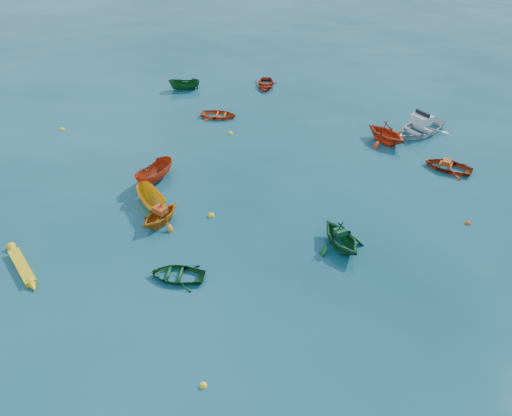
% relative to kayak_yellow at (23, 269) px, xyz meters
% --- Properties ---
extents(ground, '(160.00, 160.00, 0.00)m').
position_rel_kayak_yellow_xyz_m(ground, '(7.75, 4.00, 0.00)').
color(ground, '#093D45').
rests_on(ground, ground).
extents(dinghy_orange_w, '(2.51, 2.80, 1.32)m').
position_rel_kayak_yellow_xyz_m(dinghy_orange_w, '(3.67, 5.95, 0.00)').
color(dinghy_orange_w, orange).
rests_on(dinghy_orange_w, ground).
extents(sampan_yellow_mid, '(3.11, 2.43, 1.14)m').
position_rel_kayak_yellow_xyz_m(sampan_yellow_mid, '(2.41, 6.90, 0.00)').
color(sampan_yellow_mid, '#F2AB15').
rests_on(sampan_yellow_mid, ground).
extents(dinghy_green_e, '(3.09, 2.65, 0.54)m').
position_rel_kayak_yellow_xyz_m(dinghy_green_e, '(6.79, 2.97, 0.00)').
color(dinghy_green_e, '#11481E').
rests_on(dinghy_green_e, ground).
extents(dinghy_red_nw, '(3.08, 2.60, 0.55)m').
position_rel_kayak_yellow_xyz_m(dinghy_red_nw, '(-0.22, 18.22, 0.00)').
color(dinghy_red_nw, '#D24311').
rests_on(dinghy_red_nw, ground).
extents(sampan_orange_n, '(1.28, 3.11, 1.19)m').
position_rel_kayak_yellow_xyz_m(sampan_orange_n, '(0.93, 9.08, 0.00)').
color(sampan_orange_n, '#BD3511').
rests_on(sampan_orange_n, ground).
extents(dinghy_green_n, '(3.77, 3.70, 1.50)m').
position_rel_kayak_yellow_xyz_m(dinghy_green_n, '(12.73, 8.56, 0.00)').
color(dinghy_green_n, '#145626').
rests_on(dinghy_green_n, ground).
extents(dinghy_red_ne, '(2.94, 2.14, 0.60)m').
position_rel_kayak_yellow_xyz_m(dinghy_red_ne, '(16.03, 18.66, 0.00)').
color(dinghy_red_ne, '#A3320D').
rests_on(dinghy_red_ne, ground).
extents(dinghy_red_far, '(2.97, 3.35, 0.58)m').
position_rel_kayak_yellow_xyz_m(dinghy_red_far, '(0.23, 24.87, 0.00)').
color(dinghy_red_far, '#A6280D').
rests_on(dinghy_red_far, ground).
extents(dinghy_orange_far, '(3.83, 3.62, 1.59)m').
position_rel_kayak_yellow_xyz_m(dinghy_orange_far, '(11.66, 20.21, 0.00)').
color(dinghy_orange_far, red).
rests_on(dinghy_orange_far, ground).
extents(sampan_green_far, '(2.60, 2.14, 0.96)m').
position_rel_kayak_yellow_xyz_m(sampan_green_far, '(-5.31, 21.23, 0.00)').
color(sampan_green_far, '#104817').
rests_on(sampan_green_far, ground).
extents(kayak_yellow, '(3.42, 1.95, 0.35)m').
position_rel_kayak_yellow_xyz_m(kayak_yellow, '(0.00, 0.00, 0.00)').
color(kayak_yellow, yellow).
rests_on(kayak_yellow, ground).
extents(motorboat_white, '(4.51, 5.05, 1.46)m').
position_rel_kayak_yellow_xyz_m(motorboat_white, '(13.37, 22.68, 0.00)').
color(motorboat_white, silver).
rests_on(motorboat_white, ground).
extents(tarp_orange_a, '(0.75, 0.61, 0.33)m').
position_rel_kayak_yellow_xyz_m(tarp_orange_a, '(3.67, 6.00, 0.83)').
color(tarp_orange_a, '#D64515').
rests_on(tarp_orange_a, dinghy_orange_w).
extents(tarp_green_b, '(0.71, 0.73, 0.28)m').
position_rel_kayak_yellow_xyz_m(tarp_green_b, '(12.65, 8.62, 0.89)').
color(tarp_green_b, '#134E2B').
rests_on(tarp_green_b, dinghy_green_n).
extents(tarp_orange_b, '(0.47, 0.62, 0.29)m').
position_rel_kayak_yellow_xyz_m(tarp_orange_b, '(15.93, 18.66, 0.45)').
color(tarp_orange_b, '#C84A14').
rests_on(tarp_orange_b, dinghy_red_ne).
extents(buoy_ye_a, '(0.29, 0.29, 0.29)m').
position_rel_kayak_yellow_xyz_m(buoy_ye_a, '(11.01, -1.32, 0.00)').
color(buoy_ye_a, yellow).
rests_on(buoy_ye_a, ground).
extents(buoy_ye_b, '(0.34, 0.34, 0.34)m').
position_rel_kayak_yellow_xyz_m(buoy_ye_b, '(-8.93, 11.32, 0.00)').
color(buoy_ye_b, yellow).
rests_on(buoy_ye_b, ground).
extents(buoy_or_c, '(0.33, 0.33, 0.33)m').
position_rel_kayak_yellow_xyz_m(buoy_or_c, '(3.88, 5.96, 0.00)').
color(buoy_or_c, '#E8510C').
rests_on(buoy_or_c, ground).
extents(buoy_ye_c, '(0.38, 0.38, 0.38)m').
position_rel_kayak_yellow_xyz_m(buoy_ye_c, '(5.68, 7.70, 0.00)').
color(buoy_ye_c, yellow).
rests_on(buoy_ye_c, ground).
extents(buoy_or_d, '(0.30, 0.30, 0.30)m').
position_rel_kayak_yellow_xyz_m(buoy_or_d, '(18.09, 13.52, 0.00)').
color(buoy_or_d, '#DC4E0B').
rests_on(buoy_or_d, ground).
extents(buoy_ye_d, '(0.34, 0.34, 0.34)m').
position_rel_kayak_yellow_xyz_m(buoy_ye_d, '(1.85, 16.37, 0.00)').
color(buoy_ye_d, yellow).
rests_on(buoy_ye_d, ground).
extents(buoy_or_e, '(0.34, 0.34, 0.34)m').
position_rel_kayak_yellow_xyz_m(buoy_or_e, '(12.23, 21.90, 0.00)').
color(buoy_or_e, orange).
rests_on(buoy_or_e, ground).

